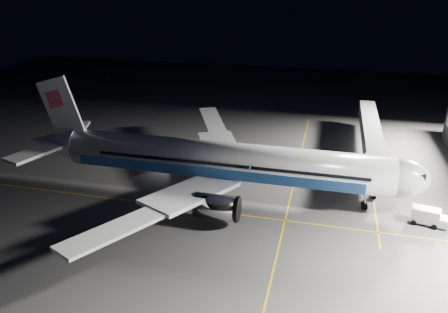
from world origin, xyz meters
TOP-DOWN VIEW (x-y plane):
  - ground at (0.00, 0.00)m, footprint 200.00×200.00m
  - guide_line_main at (10.00, 0.00)m, footprint 0.25×80.00m
  - guide_line_cross at (0.00, -6.00)m, footprint 70.00×0.25m
  - guide_line_side at (22.00, 10.00)m, footprint 0.25×40.00m
  - airliner at (-1.08, 0.00)m, footprint 61.48×54.22m
  - jet_bridge at (22.00, 18.06)m, footprint 3.60×34.40m
  - service_truck at (28.46, -2.42)m, footprint 4.88×2.75m
  - baggage_tug at (-12.06, 8.98)m, footprint 2.61×2.14m
  - safety_cone_a at (5.67, 8.09)m, footprint 0.41×0.41m
  - safety_cone_b at (6.00, 6.56)m, footprint 0.41×0.41m
  - safety_cone_c at (0.34, 14.00)m, footprint 0.39×0.39m

SIDE VIEW (x-z plane):
  - ground at x=0.00m, z-range 0.00..0.00m
  - guide_line_main at x=10.00m, z-range 0.00..0.01m
  - guide_line_cross at x=0.00m, z-range 0.00..0.01m
  - guide_line_side at x=22.00m, z-range 0.00..0.01m
  - safety_cone_c at x=0.34m, z-range 0.00..0.59m
  - safety_cone_a at x=5.67m, z-range 0.00..0.61m
  - safety_cone_b at x=6.00m, z-range 0.00..0.61m
  - baggage_tug at x=-12.06m, z-range -0.07..1.76m
  - service_truck at x=28.46m, z-range 0.08..2.44m
  - jet_bridge at x=22.00m, z-range 1.43..7.73m
  - airliner at x=-1.08m, z-range -3.16..13.48m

